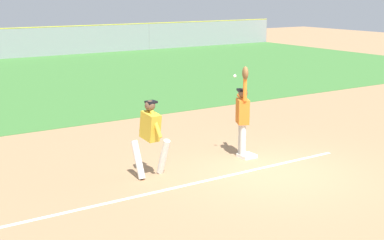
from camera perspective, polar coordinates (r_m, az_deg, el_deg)
ground_plane at (r=12.71m, az=8.07°, el=-5.36°), size 75.83×75.83×0.00m
outfield_grass at (r=26.41m, az=-15.10°, el=4.00°), size 42.63×18.55×0.01m
chalk_foul_line at (r=11.01m, az=-7.93°, el=-8.30°), size 12.00×0.22×0.01m
first_base at (r=13.74m, az=5.68°, el=-3.69°), size 0.38×0.38×0.08m
fielder at (r=13.51m, az=5.25°, el=0.76°), size 0.50×0.85×2.28m
runner at (r=12.06m, az=-4.31°, el=-1.34°), size 0.76×0.85×1.72m
baseball at (r=13.28m, az=4.44°, el=4.55°), size 0.07×0.07×0.07m
parked_car_silver at (r=40.05m, az=-10.61°, el=8.19°), size 4.44×2.20×1.25m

